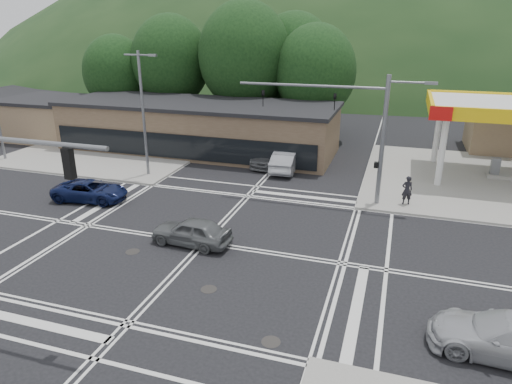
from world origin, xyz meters
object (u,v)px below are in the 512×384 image
(car_queue_a, at_px, (286,160))
(car_queue_b, at_px, (303,150))
(car_northbound, at_px, (272,154))
(pedestrian, at_px, (407,190))
(car_grey_center, at_px, (191,231))
(car_silver_east, at_px, (511,337))
(car_blue_west, at_px, (90,191))

(car_queue_a, relative_size, car_queue_b, 1.17)
(car_northbound, distance_m, pedestrian, 12.15)
(car_queue_b, height_order, pedestrian, pedestrian)
(car_grey_center, relative_size, car_silver_east, 0.78)
(car_blue_west, xyz_separation_m, car_queue_a, (10.40, 10.06, 0.15))
(car_grey_center, relative_size, car_northbound, 0.76)
(car_queue_b, bearing_deg, pedestrian, 130.42)
(car_queue_a, height_order, car_queue_b, car_queue_a)
(car_blue_west, relative_size, car_queue_a, 0.96)
(car_silver_east, height_order, car_queue_a, car_queue_a)
(car_blue_west, distance_m, car_silver_east, 24.24)
(car_grey_center, distance_m, car_northbound, 15.07)
(car_grey_center, height_order, car_queue_b, car_queue_b)
(car_northbound, relative_size, pedestrian, 3.03)
(car_blue_west, bearing_deg, car_queue_b, -46.45)
(car_grey_center, xyz_separation_m, car_silver_east, (13.98, -4.43, 0.06))
(car_silver_east, relative_size, car_queue_a, 1.09)
(car_grey_center, height_order, car_queue_a, car_queue_a)
(car_silver_east, bearing_deg, car_blue_west, -105.59)
(car_queue_b, relative_size, pedestrian, 2.32)
(car_blue_west, relative_size, car_queue_b, 1.12)
(car_grey_center, relative_size, car_queue_b, 0.99)
(car_silver_east, distance_m, car_queue_a, 22.02)
(car_grey_center, distance_m, car_silver_east, 14.66)
(car_grey_center, bearing_deg, pedestrian, 133.81)
(car_silver_east, xyz_separation_m, car_queue_b, (-11.88, 21.71, -0.06))
(car_silver_east, relative_size, car_queue_b, 1.27)
(car_blue_west, height_order, car_northbound, car_northbound)
(car_blue_west, distance_m, car_grey_center, 9.60)
(car_queue_b, bearing_deg, car_grey_center, 78.80)
(car_queue_b, bearing_deg, car_northbound, 42.64)
(car_blue_west, height_order, car_grey_center, car_grey_center)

